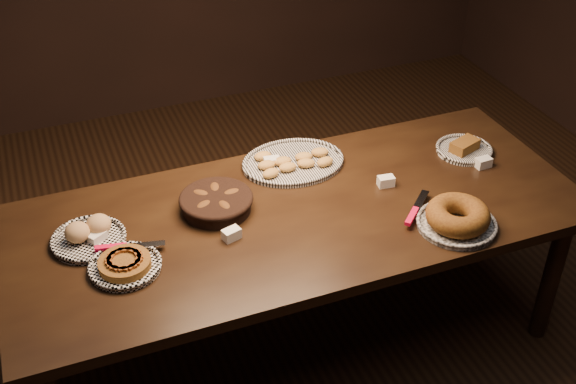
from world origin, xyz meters
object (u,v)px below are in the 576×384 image
object	(u,v)px
madeleine_platter	(293,162)
bundt_cake_plate	(457,218)
buffet_table	(299,225)
apple_tart_plate	(125,264)

from	to	relation	value
madeleine_platter	bundt_cake_plate	bearing A→B (deg)	-70.95
madeleine_platter	buffet_table	bearing A→B (deg)	-122.32
buffet_table	apple_tart_plate	xyz separation A→B (m)	(-0.74, -0.10, 0.09)
madeleine_platter	bundt_cake_plate	xyz separation A→B (m)	(0.44, -0.66, 0.02)
buffet_table	apple_tart_plate	size ratio (longest dim) A/B	7.77
bundt_cake_plate	madeleine_platter	bearing A→B (deg)	147.92
bundt_cake_plate	buffet_table	bearing A→B (deg)	173.17
apple_tart_plate	bundt_cake_plate	world-z (taller)	bundt_cake_plate
apple_tart_plate	madeleine_platter	world-z (taller)	apple_tart_plate
madeleine_platter	bundt_cake_plate	world-z (taller)	bundt_cake_plate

